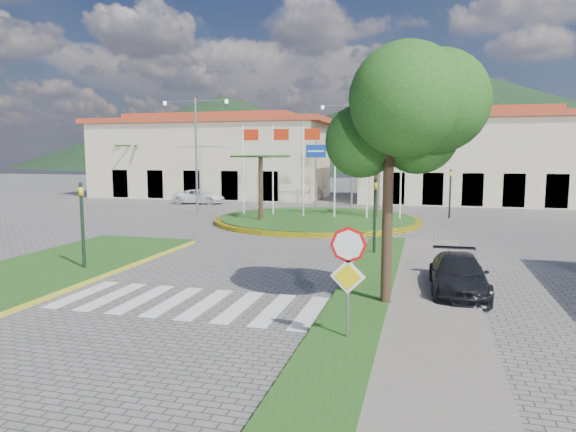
% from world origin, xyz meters
% --- Properties ---
extents(ground, '(160.00, 160.00, 0.00)m').
position_xyz_m(ground, '(0.00, 0.00, 0.00)').
color(ground, slate).
rests_on(ground, ground).
extents(sidewalk_right, '(4.00, 28.00, 0.15)m').
position_xyz_m(sidewalk_right, '(6.00, 2.00, 0.07)').
color(sidewalk_right, gray).
rests_on(sidewalk_right, ground).
extents(verge_right, '(1.60, 28.00, 0.18)m').
position_xyz_m(verge_right, '(4.80, 2.00, 0.09)').
color(verge_right, '#1D4614').
rests_on(verge_right, ground).
extents(median_left, '(5.00, 14.00, 0.18)m').
position_xyz_m(median_left, '(-6.50, 6.00, 0.09)').
color(median_left, '#1D4614').
rests_on(median_left, ground).
extents(crosswalk, '(8.00, 3.00, 0.01)m').
position_xyz_m(crosswalk, '(0.00, 4.00, 0.01)').
color(crosswalk, silver).
rests_on(crosswalk, ground).
extents(roundabout_island, '(12.70, 12.70, 6.00)m').
position_xyz_m(roundabout_island, '(0.00, 22.00, 0.17)').
color(roundabout_island, yellow).
rests_on(roundabout_island, ground).
extents(stop_sign, '(0.80, 0.11, 2.65)m').
position_xyz_m(stop_sign, '(4.90, 1.96, 1.79)').
color(stop_sign, slate).
rests_on(stop_sign, ground).
extents(deciduous_tree, '(3.60, 3.60, 6.80)m').
position_xyz_m(deciduous_tree, '(5.50, 5.00, 5.18)').
color(deciduous_tree, black).
rests_on(deciduous_tree, ground).
extents(traffic_light_left, '(0.15, 0.18, 3.20)m').
position_xyz_m(traffic_light_left, '(-5.20, 6.50, 1.94)').
color(traffic_light_left, black).
rests_on(traffic_light_left, ground).
extents(traffic_light_right, '(0.15, 0.18, 3.20)m').
position_xyz_m(traffic_light_right, '(4.50, 12.00, 1.94)').
color(traffic_light_right, black).
rests_on(traffic_light_right, ground).
extents(traffic_light_far, '(0.18, 0.15, 3.20)m').
position_xyz_m(traffic_light_far, '(8.00, 26.00, 1.94)').
color(traffic_light_far, black).
rests_on(traffic_light_far, ground).
extents(direction_sign_west, '(1.60, 0.14, 5.20)m').
position_xyz_m(direction_sign_west, '(-2.00, 30.97, 3.53)').
color(direction_sign_west, slate).
rests_on(direction_sign_west, ground).
extents(direction_sign_east, '(1.60, 0.14, 5.20)m').
position_xyz_m(direction_sign_east, '(3.00, 30.97, 3.53)').
color(direction_sign_east, slate).
rests_on(direction_sign_east, ground).
extents(street_lamp_centre, '(4.80, 0.16, 8.00)m').
position_xyz_m(street_lamp_centre, '(1.00, 30.00, 4.50)').
color(street_lamp_centre, slate).
rests_on(street_lamp_centre, ground).
extents(street_lamp_west, '(4.80, 0.16, 8.00)m').
position_xyz_m(street_lamp_west, '(-9.00, 24.00, 4.50)').
color(street_lamp_west, slate).
rests_on(street_lamp_west, ground).
extents(building_left, '(23.32, 9.54, 8.05)m').
position_xyz_m(building_left, '(-14.00, 38.00, 3.90)').
color(building_left, '#C3B593').
rests_on(building_left, ground).
extents(building_right, '(19.08, 9.54, 8.05)m').
position_xyz_m(building_right, '(10.00, 38.00, 3.90)').
color(building_right, '#C3B593').
rests_on(building_right, ground).
extents(hill_far_west, '(140.00, 140.00, 22.00)m').
position_xyz_m(hill_far_west, '(-55.00, 140.00, 11.00)').
color(hill_far_west, black).
rests_on(hill_far_west, ground).
extents(hill_far_mid, '(180.00, 180.00, 30.00)m').
position_xyz_m(hill_far_mid, '(15.00, 160.00, 15.00)').
color(hill_far_mid, black).
rests_on(hill_far_mid, ground).
extents(hill_near_back, '(110.00, 110.00, 16.00)m').
position_xyz_m(hill_near_back, '(-10.00, 130.00, 8.00)').
color(hill_near_back, black).
rests_on(hill_near_back, ground).
extents(white_van, '(4.47, 2.42, 1.19)m').
position_xyz_m(white_van, '(-12.01, 30.74, 0.60)').
color(white_van, white).
rests_on(white_van, ground).
extents(car_dark_a, '(3.37, 1.60, 1.11)m').
position_xyz_m(car_dark_a, '(-7.27, 34.24, 0.56)').
color(car_dark_a, black).
rests_on(car_dark_a, ground).
extents(car_dark_b, '(3.51, 1.97, 1.09)m').
position_xyz_m(car_dark_b, '(10.72, 34.55, 0.55)').
color(car_dark_b, black).
rests_on(car_dark_b, ground).
extents(car_side_right, '(1.73, 4.03, 1.16)m').
position_xyz_m(car_side_right, '(7.50, 7.00, 0.58)').
color(car_side_right, black).
rests_on(car_side_right, ground).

